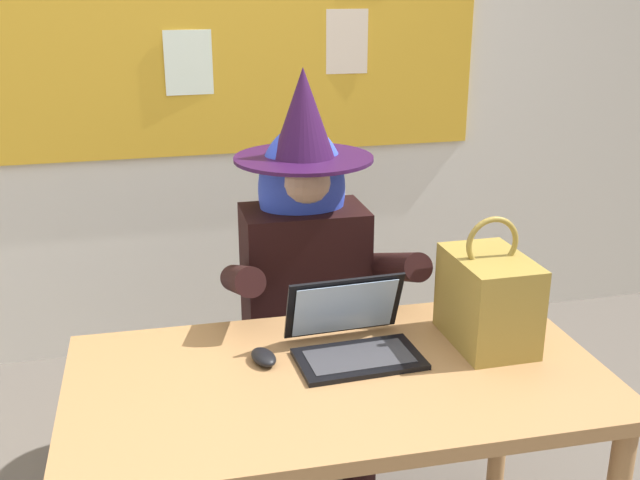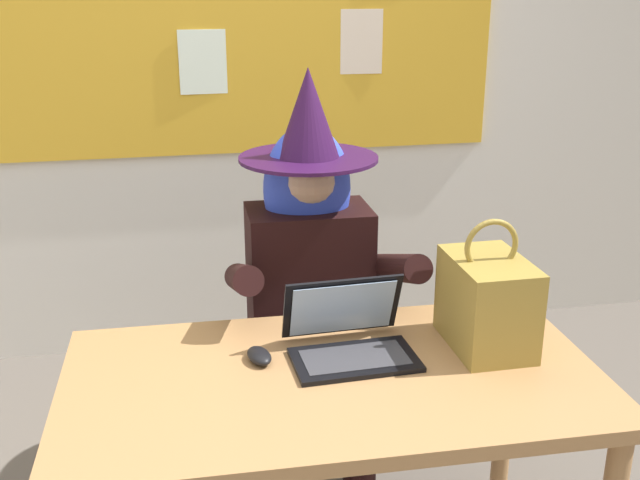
% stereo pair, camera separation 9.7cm
% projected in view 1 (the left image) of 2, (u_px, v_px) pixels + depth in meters
% --- Properties ---
extents(wall_back_bulletin, '(5.33, 1.94, 2.68)m').
position_uv_depth(wall_back_bulletin, '(217.00, 62.00, 3.39)').
color(wall_back_bulletin, silver).
rests_on(wall_back_bulletin, ground).
extents(desk_main, '(1.45, 0.80, 0.72)m').
position_uv_depth(desk_main, '(338.00, 402.00, 2.04)').
color(desk_main, '#A37547').
rests_on(desk_main, ground).
extents(chair_at_desk, '(0.44, 0.44, 0.90)m').
position_uv_depth(chair_at_desk, '(302.00, 326.00, 2.78)').
color(chair_at_desk, '#2D3347').
rests_on(chair_at_desk, ground).
extents(person_costumed, '(0.60, 0.70, 1.45)m').
position_uv_depth(person_costumed, '(308.00, 264.00, 2.58)').
color(person_costumed, black).
rests_on(person_costumed, ground).
extents(laptop, '(0.35, 0.29, 0.20)m').
position_uv_depth(laptop, '(353.00, 338.00, 2.11)').
color(laptop, black).
rests_on(laptop, desk_main).
extents(computer_mouse, '(0.08, 0.11, 0.03)m').
position_uv_depth(computer_mouse, '(264.00, 357.00, 2.07)').
color(computer_mouse, black).
rests_on(computer_mouse, desk_main).
extents(handbag, '(0.20, 0.30, 0.38)m').
position_uv_depth(handbag, '(488.00, 299.00, 2.15)').
color(handbag, olive).
rests_on(handbag, desk_main).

